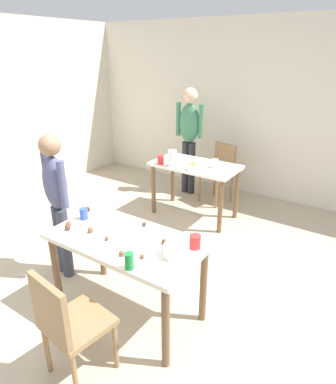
# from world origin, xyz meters

# --- Properties ---
(ground_plane) EXTENTS (6.40, 6.40, 0.00)m
(ground_plane) POSITION_xyz_m (0.00, 0.00, 0.00)
(ground_plane) COLOR tan
(wall_back) EXTENTS (6.40, 0.10, 2.60)m
(wall_back) POSITION_xyz_m (0.00, 3.20, 1.30)
(wall_back) COLOR beige
(wall_back) RESTS_ON ground_plane
(dining_table_near) EXTENTS (1.27, 0.68, 0.75)m
(dining_table_near) POSITION_xyz_m (-0.09, -0.04, 0.64)
(dining_table_near) COLOR silver
(dining_table_near) RESTS_ON ground_plane
(dining_table_far) EXTENTS (1.14, 0.61, 0.75)m
(dining_table_far) POSITION_xyz_m (-0.57, 1.94, 0.63)
(dining_table_far) COLOR white
(dining_table_far) RESTS_ON ground_plane
(chair_near_table) EXTENTS (0.45, 0.45, 0.87)m
(chair_near_table) POSITION_xyz_m (-0.00, -0.76, 0.50)
(chair_near_table) COLOR olive
(chair_near_table) RESTS_ON ground_plane
(chair_far_table) EXTENTS (0.49, 0.49, 0.87)m
(chair_far_table) POSITION_xyz_m (-0.51, 2.60, 0.50)
(chair_far_table) COLOR olive
(chair_far_table) RESTS_ON ground_plane
(person_girl_near) EXTENTS (0.45, 0.29, 1.46)m
(person_girl_near) POSITION_xyz_m (-1.01, 0.04, 0.87)
(person_girl_near) COLOR #383D4C
(person_girl_near) RESTS_ON ground_plane
(person_adult_far) EXTENTS (0.45, 0.23, 1.65)m
(person_adult_far) POSITION_xyz_m (-1.06, 2.61, 1.00)
(person_adult_far) COLOR #28282D
(person_adult_far) RESTS_ON ground_plane
(mixing_bowl) EXTENTS (0.19, 0.19, 0.09)m
(mixing_bowl) POSITION_xyz_m (0.38, -0.03, 0.79)
(mixing_bowl) COLOR white
(mixing_bowl) RESTS_ON dining_table_near
(soda_can) EXTENTS (0.07, 0.07, 0.12)m
(soda_can) POSITION_xyz_m (0.20, -0.34, 0.81)
(soda_can) COLOR #198438
(soda_can) RESTS_ON dining_table_near
(fork_near) EXTENTS (0.17, 0.02, 0.01)m
(fork_near) POSITION_xyz_m (-0.26, -0.24, 0.75)
(fork_near) COLOR silver
(fork_near) RESTS_ON dining_table_near
(cup_near_0) EXTENTS (0.07, 0.07, 0.10)m
(cup_near_0) POSITION_xyz_m (-0.62, 0.01, 0.80)
(cup_near_0) COLOR #3351B2
(cup_near_0) RESTS_ON dining_table_near
(cup_near_1) EXTENTS (0.09, 0.09, 0.11)m
(cup_near_1) POSITION_xyz_m (0.44, 0.14, 0.80)
(cup_near_1) COLOR red
(cup_near_1) RESTS_ON dining_table_near
(cake_ball_0) EXTENTS (0.04, 0.04, 0.04)m
(cake_ball_0) POSITION_xyz_m (0.05, -0.25, 0.77)
(cake_ball_0) COLOR brown
(cake_ball_0) RESTS_ON dining_table_near
(cake_ball_1) EXTENTS (0.04, 0.04, 0.04)m
(cake_ball_1) POSITION_xyz_m (-0.09, 0.20, 0.77)
(cake_ball_1) COLOR brown
(cake_ball_1) RESTS_ON dining_table_near
(cake_ball_2) EXTENTS (0.04, 0.04, 0.04)m
(cake_ball_2) POSITION_xyz_m (0.25, 0.02, 0.77)
(cake_ball_2) COLOR #3D2319
(cake_ball_2) RESTS_ON dining_table_near
(cake_ball_3) EXTENTS (0.04, 0.04, 0.04)m
(cake_ball_3) POSITION_xyz_m (-0.19, -0.15, 0.77)
(cake_ball_3) COLOR brown
(cake_ball_3) RESTS_ON dining_table_near
(cake_ball_4) EXTENTS (0.04, 0.04, 0.04)m
(cake_ball_4) POSITION_xyz_m (0.20, -0.20, 0.77)
(cake_ball_4) COLOR brown
(cake_ball_4) RESTS_ON dining_table_near
(cake_ball_5) EXTENTS (0.04, 0.04, 0.04)m
(cake_ball_5) POSITION_xyz_m (0.10, -0.22, 0.77)
(cake_ball_5) COLOR brown
(cake_ball_5) RESTS_ON dining_table_near
(cake_ball_6) EXTENTS (0.05, 0.05, 0.05)m
(cake_ball_6) POSITION_xyz_m (-0.70, 0.13, 0.77)
(cake_ball_6) COLOR #3D2319
(cake_ball_6) RESTS_ON dining_table_near
(cake_ball_7) EXTENTS (0.05, 0.05, 0.05)m
(cake_ball_7) POSITION_xyz_m (-0.39, -0.13, 0.77)
(cake_ball_7) COLOR brown
(cake_ball_7) RESTS_ON dining_table_near
(cake_ball_8) EXTENTS (0.05, 0.05, 0.05)m
(cake_ball_8) POSITION_xyz_m (-0.58, -0.21, 0.77)
(cake_ball_8) COLOR brown
(cake_ball_8) RESTS_ON dining_table_near
(cake_ball_9) EXTENTS (0.04, 0.04, 0.04)m
(cake_ball_9) POSITION_xyz_m (0.22, 0.06, 0.77)
(cake_ball_9) COLOR brown
(cake_ball_9) RESTS_ON dining_table_near
(cake_ball_10) EXTENTS (0.05, 0.05, 0.05)m
(cake_ball_10) POSITION_xyz_m (-0.62, -0.16, 0.78)
(cake_ball_10) COLOR brown
(cake_ball_10) RESTS_ON dining_table_near
(pitcher_far) EXTENTS (0.11, 0.11, 0.21)m
(pitcher_far) POSITION_xyz_m (-0.79, 1.71, 0.85)
(pitcher_far) COLOR white
(pitcher_far) RESTS_ON dining_table_far
(cup_far_0) EXTENTS (0.09, 0.09, 0.11)m
(cup_far_0) POSITION_xyz_m (-0.96, 1.69, 0.81)
(cup_far_0) COLOR red
(cup_far_0) RESTS_ON dining_table_far
(cup_far_1) EXTENTS (0.08, 0.08, 0.11)m
(cup_far_1) POSITION_xyz_m (-0.29, 1.96, 0.81)
(cup_far_1) COLOR white
(cup_far_1) RESTS_ON dining_table_far
(donut_far_0) EXTENTS (0.12, 0.12, 0.04)m
(donut_far_0) POSITION_xyz_m (-0.52, 1.70, 0.77)
(donut_far_0) COLOR white
(donut_far_0) RESTS_ON dining_table_far
(donut_far_1) EXTENTS (0.10, 0.10, 0.03)m
(donut_far_1) POSITION_xyz_m (-0.56, 1.85, 0.76)
(donut_far_1) COLOR gold
(donut_far_1) RESTS_ON dining_table_far
(donut_far_2) EXTENTS (0.13, 0.13, 0.04)m
(donut_far_2) POSITION_xyz_m (-0.62, 2.03, 0.77)
(donut_far_2) COLOR white
(donut_far_2) RESTS_ON dining_table_far
(donut_far_3) EXTENTS (0.13, 0.13, 0.04)m
(donut_far_3) POSITION_xyz_m (-0.12, 2.03, 0.77)
(donut_far_3) COLOR white
(donut_far_3) RESTS_ON dining_table_far
(donut_far_4) EXTENTS (0.10, 0.10, 0.03)m
(donut_far_4) POSITION_xyz_m (-1.01, 1.81, 0.76)
(donut_far_4) COLOR white
(donut_far_4) RESTS_ON dining_table_far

